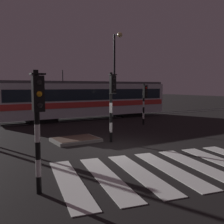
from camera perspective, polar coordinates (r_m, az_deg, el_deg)
name	(u,v)px	position (r m, az deg, el deg)	size (l,w,h in m)	color
ground_plane	(115,148)	(11.90, 0.74, -8.05)	(120.00, 120.00, 0.00)	black
rail_near	(49,123)	(20.60, -13.83, -2.31)	(80.00, 0.12, 0.03)	#59595E
rail_far	(43,121)	(21.96, -14.98, -1.85)	(80.00, 0.12, 0.03)	#59595E
crosswalk_zebra	(170,169)	(9.24, 12.67, -12.19)	(8.30, 5.67, 0.02)	silver
traffic_island	(76,140)	(13.46, -8.03, -6.10)	(2.29, 1.69, 0.18)	slate
traffic_light_corner_far_right	(144,98)	(19.01, 7.20, 3.15)	(0.36, 0.42, 3.03)	black
traffic_light_corner_near_left	(38,114)	(6.80, -16.11, -0.34)	(0.36, 0.42, 3.24)	black
traffic_light_median_centre	(112,97)	(12.84, -0.02, 3.43)	(0.36, 0.42, 3.52)	black
street_lamp_trackside_right	(116,65)	(23.25, 0.84, 10.33)	(0.44, 1.21, 7.45)	black
tram	(88,99)	(22.50, -5.39, 2.92)	(15.23, 2.58, 4.15)	silver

